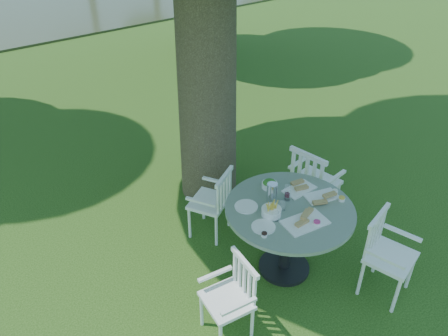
{
  "coord_description": "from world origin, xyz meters",
  "views": [
    {
      "loc": [
        -2.65,
        -3.07,
        3.58
      ],
      "look_at": [
        0.0,
        0.2,
        0.85
      ],
      "focal_mm": 35.0,
      "sensor_mm": 36.0,
      "label": 1
    }
  ],
  "objects": [
    {
      "name": "chair_nw",
      "position": [
        -0.17,
        0.14,
        0.52
      ],
      "size": [
        0.59,
        0.57,
        0.88
      ],
      "rotation": [
        0.0,
        0.0,
        -2.65
      ],
      "color": "white",
      "rests_on": "ground"
    },
    {
      "name": "tableware",
      "position": [
        0.01,
        -0.72,
        0.89
      ],
      "size": [
        1.12,
        0.9,
        0.21
      ],
      "color": "white",
      "rests_on": "table"
    },
    {
      "name": "chair_sw",
      "position": [
        -0.88,
        -1.04,
        0.49
      ],
      "size": [
        0.46,
        0.48,
        0.84
      ],
      "rotation": [
        0.0,
        0.0,
        -1.73
      ],
      "color": "white",
      "rests_on": "ground"
    },
    {
      "name": "table",
      "position": [
        0.05,
        -0.79,
        0.67
      ],
      "size": [
        1.31,
        1.31,
        0.85
      ],
      "color": "black",
      "rests_on": "ground"
    },
    {
      "name": "chair_se",
      "position": [
        0.6,
        -1.58,
        0.54
      ],
      "size": [
        0.55,
        0.52,
        0.92
      ],
      "rotation": [
        0.0,
        0.0,
        0.21
      ],
      "color": "white",
      "rests_on": "ground"
    },
    {
      "name": "chair_ne",
      "position": [
        0.9,
        -0.36,
        0.59
      ],
      "size": [
        0.53,
        0.56,
        1.01
      ],
      "rotation": [
        0.0,
        0.0,
        -4.61
      ],
      "color": "white",
      "rests_on": "ground"
    },
    {
      "name": "ground",
      "position": [
        0.0,
        0.0,
        0.0
      ],
      "size": [
        140.0,
        140.0,
        0.0
      ],
      "primitive_type": "plane",
      "color": "#17390B",
      "rests_on": "ground"
    }
  ]
}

